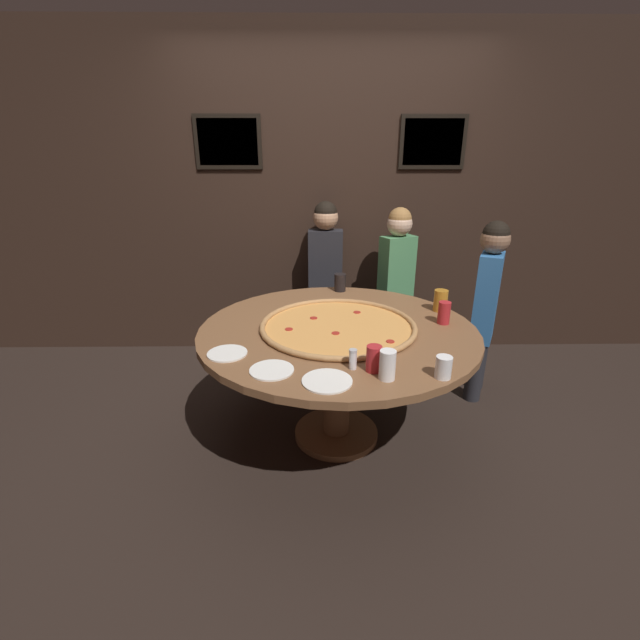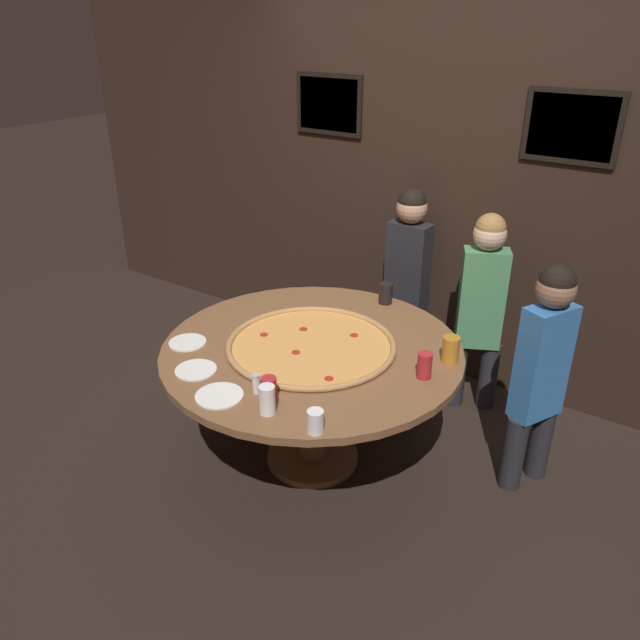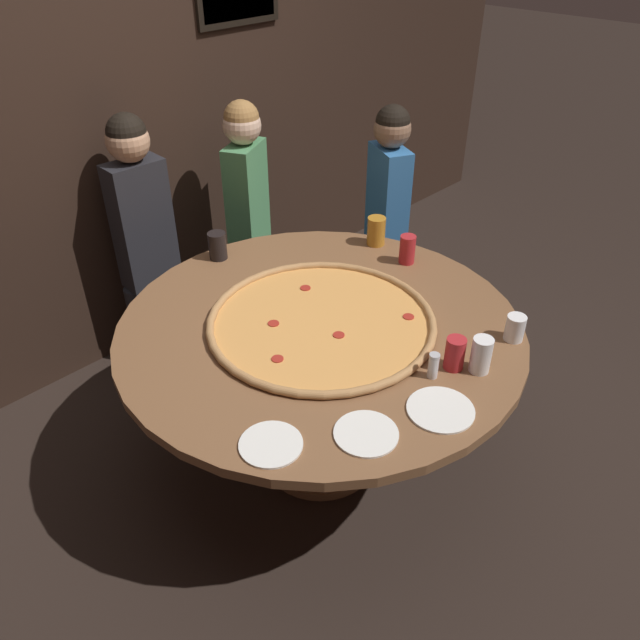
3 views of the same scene
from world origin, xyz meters
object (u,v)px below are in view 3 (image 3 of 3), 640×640
Objects in this scene: white_plate_left_side at (366,434)px; condiment_shaker at (433,366)px; giant_pizza at (321,321)px; drink_cup_centre_back at (481,355)px; drink_cup_far_left at (455,354)px; drink_cup_near_left at (515,328)px; white_plate_far_back at (271,444)px; diner_far_left at (144,230)px; diner_far_right at (387,208)px; dining_table at (320,350)px; diner_centre_back at (248,206)px; white_plate_right_side at (441,410)px; drink_cup_far_right at (407,249)px; drink_cup_near_right at (218,246)px; drink_cup_front_edge at (376,231)px.

white_plate_left_side is 0.37m from condiment_shaker.
drink_cup_centre_back is (0.18, -0.59, 0.05)m from giant_pizza.
drink_cup_far_left reaches higher than drink_cup_near_left.
diner_far_left is at bearing 70.82° from white_plate_far_back.
diner_far_right is (0.62, 1.11, -0.07)m from drink_cup_near_left.
dining_table is 0.75m from drink_cup_near_left.
dining_table is 16.32× the size of condiment_shaker.
diner_centre_back is 0.58m from diner_far_left.
diner_far_left is (0.04, 1.79, 0.01)m from white_plate_right_side.
giant_pizza reaches higher than white_plate_right_side.
drink_cup_far_right reaches higher than giant_pizza.
drink_cup_far_right is 0.10× the size of diner_far_left.
drink_cup_near_right reaches higher than dining_table.
white_plate_far_back is 2.04× the size of condiment_shaker.
diner_centre_back reaches higher than white_plate_right_side.
giant_pizza is 0.71m from drink_cup_front_edge.
diner_far_right is (1.05, 0.52, -0.04)m from giant_pizza.
diner_centre_back reaches higher than drink_cup_centre_back.
dining_table is 0.74m from drink_cup_front_edge.
white_plate_far_back is 1.83m from diner_far_right.
drink_cup_near_left is 0.08× the size of diner_far_right.
drink_cup_centre_back is 0.11× the size of diner_far_right.
diner_far_left is at bearing 92.07° from dining_table.
giant_pizza is at bearing -157.24° from drink_cup_front_edge.
white_plate_right_side is at bearing -22.52° from white_plate_left_side.
drink_cup_front_edge is 0.99m from condiment_shaker.
condiment_shaker is (-0.58, -0.56, -0.02)m from drink_cup_far_right.
white_plate_right_side and white_plate_far_back have the same top height.
drink_cup_front_edge is (0.66, 0.27, 0.20)m from dining_table.
drink_cup_far_left is 1.62m from diner_centre_back.
drink_cup_near_left is (0.43, -0.58, 0.04)m from giant_pizza.
diner_far_left reaches higher than drink_cup_near_right.
diner_far_right is (1.62, 0.86, -0.03)m from white_plate_far_back.
drink_cup_near_left is 0.08× the size of diner_centre_back.
white_plate_far_back is 1.60m from diner_far_left.
drink_cup_far_left is 1.22m from drink_cup_near_right.
white_plate_right_side is (-0.13, -1.32, -0.06)m from drink_cup_near_right.
drink_cup_centre_back is (-0.43, -0.65, 0.00)m from drink_cup_far_right.
diner_far_left reaches higher than drink_cup_far_left.
diner_far_left is (-0.04, 1.18, -0.00)m from giant_pizza.
condiment_shaker is (-0.62, -0.77, -0.02)m from drink_cup_front_edge.
diner_far_left is at bearing 95.94° from drink_cup_far_left.
drink_cup_far_left is 0.31m from drink_cup_near_left.
giant_pizza is 0.62m from white_plate_right_side.
giant_pizza is at bearing 30.44° from white_plate_far_back.
diner_centre_back is at bearing 70.15° from white_plate_right_side.
drink_cup_far_right is at bearing 69.01° from diner_centre_back.
dining_table is 7.74× the size of white_plate_left_side.
drink_cup_near_right is 1.24× the size of drink_cup_near_left.
drink_cup_centre_back is 0.68× the size of white_plate_far_back.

